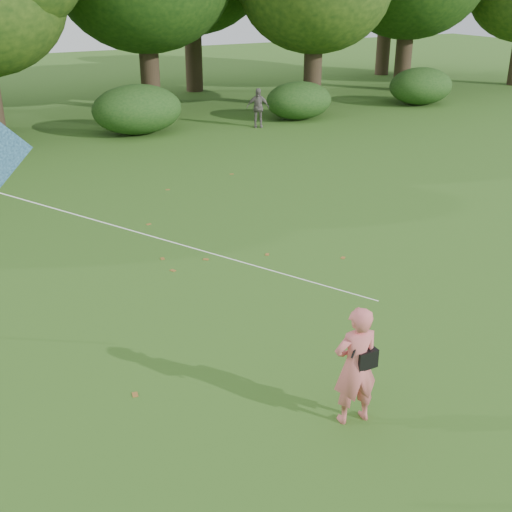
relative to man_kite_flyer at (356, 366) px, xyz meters
name	(u,v)px	position (x,y,z in m)	size (l,w,h in m)	color
ground	(334,397)	(0.08, 0.54, -0.86)	(100.00, 100.00, 0.00)	#265114
man_kite_flyer	(356,366)	(0.00, 0.00, 0.00)	(0.63, 0.41, 1.73)	#DE686A
bystander_right	(258,108)	(7.76, 17.32, -0.08)	(0.92, 0.38, 1.56)	slate
crossbody_bag	(365,357)	(0.12, -0.03, 0.11)	(0.43, 0.20, 0.70)	black
shrub_band	(40,122)	(-0.64, 18.15, -0.01)	(39.15, 3.22, 1.88)	#264919
fallen_leaves	(180,249)	(0.17, 6.76, -0.86)	(9.58, 9.80, 0.01)	#905D27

